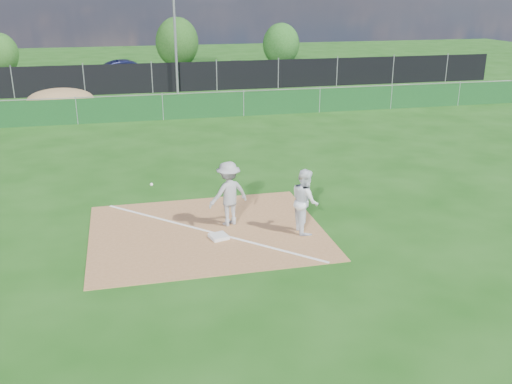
{
  "coord_description": "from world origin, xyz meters",
  "views": [
    {
      "loc": [
        -1.91,
        -12.63,
        5.97
      ],
      "look_at": [
        1.32,
        1.0,
        1.0
      ],
      "focal_mm": 40.0,
      "sensor_mm": 36.0,
      "label": 1
    }
  ],
  "objects_px": {
    "car_right": "(244,70)",
    "light_pole": "(175,25)",
    "tree_right": "(281,44)",
    "play_at_first": "(229,194)",
    "tree_left": "(0,54)",
    "car_left": "(23,78)",
    "tree_mid": "(177,42)",
    "first_base": "(219,237)",
    "runner": "(305,201)",
    "car_mid": "(129,71)"
  },
  "relations": [
    {
      "from": "light_pole",
      "to": "play_at_first",
      "type": "height_order",
      "value": "light_pole"
    },
    {
      "from": "first_base",
      "to": "car_right",
      "type": "bearing_deg",
      "value": 76.48
    },
    {
      "from": "runner",
      "to": "car_right",
      "type": "xyz_separation_m",
      "value": [
        4.23,
        27.06,
        -0.21
      ]
    },
    {
      "from": "car_left",
      "to": "car_right",
      "type": "xyz_separation_m",
      "value": [
        14.64,
        0.96,
        -0.05
      ]
    },
    {
      "from": "first_base",
      "to": "play_at_first",
      "type": "height_order",
      "value": "play_at_first"
    },
    {
      "from": "runner",
      "to": "tree_mid",
      "type": "distance_m",
      "value": 33.63
    },
    {
      "from": "car_right",
      "to": "tree_mid",
      "type": "relative_size",
      "value": 1.08
    },
    {
      "from": "car_left",
      "to": "car_mid",
      "type": "height_order",
      "value": "car_mid"
    },
    {
      "from": "car_left",
      "to": "play_at_first",
      "type": "bearing_deg",
      "value": -141.47
    },
    {
      "from": "light_pole",
      "to": "car_mid",
      "type": "distance_m",
      "value": 6.82
    },
    {
      "from": "car_mid",
      "to": "first_base",
      "type": "bearing_deg",
      "value": 175.28
    },
    {
      "from": "light_pole",
      "to": "car_right",
      "type": "distance_m",
      "value": 7.86
    },
    {
      "from": "runner",
      "to": "tree_left",
      "type": "xyz_separation_m",
      "value": [
        -12.78,
        32.61,
        0.74
      ]
    },
    {
      "from": "car_right",
      "to": "tree_right",
      "type": "height_order",
      "value": "tree_right"
    },
    {
      "from": "car_mid",
      "to": "tree_mid",
      "type": "bearing_deg",
      "value": -41.1
    },
    {
      "from": "car_right",
      "to": "light_pole",
      "type": "bearing_deg",
      "value": 128.22
    },
    {
      "from": "runner",
      "to": "car_mid",
      "type": "bearing_deg",
      "value": 8.35
    },
    {
      "from": "tree_right",
      "to": "runner",
      "type": "bearing_deg",
      "value": -104.64
    },
    {
      "from": "play_at_first",
      "to": "first_base",
      "type": "bearing_deg",
      "value": -116.72
    },
    {
      "from": "car_mid",
      "to": "tree_mid",
      "type": "xyz_separation_m",
      "value": [
        3.98,
        6.06,
        1.33
      ]
    },
    {
      "from": "play_at_first",
      "to": "tree_mid",
      "type": "bearing_deg",
      "value": 86.38
    },
    {
      "from": "car_mid",
      "to": "tree_right",
      "type": "xyz_separation_m",
      "value": [
        12.29,
        5.17,
        1.07
      ]
    },
    {
      "from": "first_base",
      "to": "tree_mid",
      "type": "bearing_deg",
      "value": 85.75
    },
    {
      "from": "play_at_first",
      "to": "car_right",
      "type": "relative_size",
      "value": 0.61
    },
    {
      "from": "tree_mid",
      "to": "tree_right",
      "type": "height_order",
      "value": "tree_mid"
    },
    {
      "from": "play_at_first",
      "to": "tree_right",
      "type": "relative_size",
      "value": 0.76
    },
    {
      "from": "play_at_first",
      "to": "runner",
      "type": "bearing_deg",
      "value": -25.59
    },
    {
      "from": "light_pole",
      "to": "play_at_first",
      "type": "xyz_separation_m",
      "value": [
        -0.85,
        -21.36,
        -3.11
      ]
    },
    {
      "from": "car_left",
      "to": "tree_right",
      "type": "bearing_deg",
      "value": -50.96
    },
    {
      "from": "first_base",
      "to": "runner",
      "type": "relative_size",
      "value": 0.25
    },
    {
      "from": "car_mid",
      "to": "tree_left",
      "type": "xyz_separation_m",
      "value": [
        -9.04,
        5.06,
        0.85
      ]
    },
    {
      "from": "first_base",
      "to": "car_right",
      "type": "xyz_separation_m",
      "value": [
        6.5,
        27.02,
        0.57
      ]
    },
    {
      "from": "light_pole",
      "to": "car_left",
      "type": "distance_m",
      "value": 10.7
    },
    {
      "from": "play_at_first",
      "to": "car_mid",
      "type": "bearing_deg",
      "value": 94.09
    },
    {
      "from": "light_pole",
      "to": "tree_left",
      "type": "bearing_deg",
      "value": 138.68
    },
    {
      "from": "tree_mid",
      "to": "tree_left",
      "type": "bearing_deg",
      "value": -175.62
    },
    {
      "from": "first_base",
      "to": "car_left",
      "type": "bearing_deg",
      "value": 107.34
    },
    {
      "from": "tree_left",
      "to": "runner",
      "type": "bearing_deg",
      "value": -68.59
    },
    {
      "from": "car_right",
      "to": "first_base",
      "type": "bearing_deg",
      "value": 162.04
    },
    {
      "from": "light_pole",
      "to": "play_at_first",
      "type": "bearing_deg",
      "value": -92.27
    },
    {
      "from": "first_base",
      "to": "car_left",
      "type": "relative_size",
      "value": 0.11
    },
    {
      "from": "runner",
      "to": "tree_mid",
      "type": "relative_size",
      "value": 0.42
    },
    {
      "from": "car_right",
      "to": "tree_right",
      "type": "relative_size",
      "value": 1.24
    },
    {
      "from": "light_pole",
      "to": "car_right",
      "type": "height_order",
      "value": "light_pole"
    },
    {
      "from": "play_at_first",
      "to": "car_left",
      "type": "relative_size",
      "value": 0.66
    },
    {
      "from": "car_left",
      "to": "first_base",
      "type": "bearing_deg",
      "value": -142.89
    },
    {
      "from": "play_at_first",
      "to": "tree_right",
      "type": "xyz_separation_m",
      "value": [
        10.38,
        31.84,
        0.91
      ]
    },
    {
      "from": "play_at_first",
      "to": "tree_left",
      "type": "relative_size",
      "value": 0.86
    },
    {
      "from": "car_left",
      "to": "tree_mid",
      "type": "relative_size",
      "value": 1.0
    },
    {
      "from": "car_left",
      "to": "car_mid",
      "type": "xyz_separation_m",
      "value": [
        6.66,
        1.45,
        0.04
      ]
    }
  ]
}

